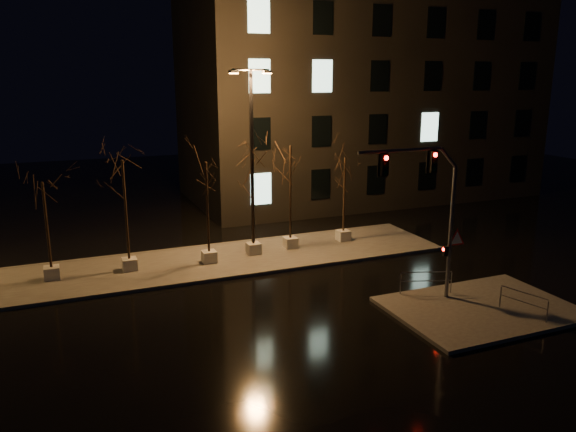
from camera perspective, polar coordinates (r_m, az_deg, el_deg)
name	(u,v)px	position (r m, az deg, el deg)	size (l,w,h in m)	color
ground	(268,306)	(22.39, -2.02, -9.15)	(90.00, 90.00, 0.00)	black
median	(226,260)	(27.70, -6.37, -4.43)	(22.00, 5.00, 0.15)	#4D4A44
sidewalk_corner	(481,308)	(23.23, 19.04, -8.86)	(7.00, 5.00, 0.15)	#4D4A44
building	(360,94)	(42.88, 7.29, 12.19)	(25.00, 12.00, 15.00)	black
tree_0	(44,204)	(26.01, -23.50, 1.12)	(1.80, 1.80, 4.43)	beige
tree_1	(124,185)	(25.92, -16.33, 3.03)	(1.80, 1.80, 5.22)	beige
tree_2	(207,185)	(26.27, -8.27, 3.14)	(1.80, 1.80, 4.95)	beige
tree_3	(252,180)	(27.37, -3.63, 3.63)	(1.80, 1.80, 4.91)	beige
tree_4	(290,169)	(28.22, 0.25, 4.80)	(1.80, 1.80, 5.44)	beige
tree_5	(345,177)	(29.80, 5.77, 4.01)	(1.80, 1.80, 4.62)	beige
traffic_signal_mast	(432,202)	(22.02, 14.42, 1.40)	(5.00, 0.21, 6.11)	slate
streetlight_main	(252,150)	(27.40, -3.69, 6.73)	(2.24, 0.66, 8.99)	black
guard_rail_a	(426,279)	(23.72, 13.86, -6.24)	(2.04, 0.73, 0.93)	slate
guard_rail_b	(524,300)	(22.81, 22.81, -7.88)	(0.58, 1.81, 0.89)	slate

